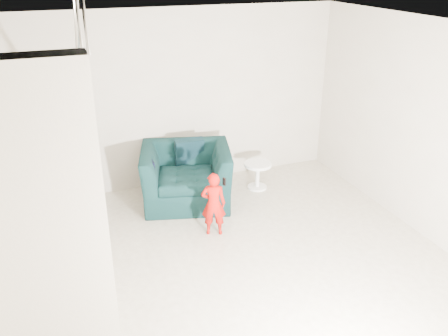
% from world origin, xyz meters
% --- Properties ---
extents(floor, '(5.50, 5.50, 0.00)m').
position_xyz_m(floor, '(0.00, 0.00, 0.00)').
color(floor, gray).
rests_on(floor, ground).
extents(ceiling, '(5.50, 5.50, 0.00)m').
position_xyz_m(ceiling, '(0.00, 0.00, 2.70)').
color(ceiling, silver).
rests_on(ceiling, back_wall).
extents(back_wall, '(5.00, 0.00, 5.00)m').
position_xyz_m(back_wall, '(0.00, 2.75, 1.35)').
color(back_wall, '#A79A88').
rests_on(back_wall, floor).
extents(right_wall, '(0.00, 5.50, 5.50)m').
position_xyz_m(right_wall, '(2.50, 0.00, 1.35)').
color(right_wall, '#A79A88').
rests_on(right_wall, floor).
extents(armchair, '(1.51, 1.39, 0.82)m').
position_xyz_m(armchair, '(-0.12, 2.06, 0.41)').
color(armchair, black).
rests_on(armchair, floor).
extents(toddler, '(0.37, 0.30, 0.87)m').
position_xyz_m(toddler, '(-0.05, 1.06, 0.43)').
color(toddler, '#9B0509').
rests_on(toddler, floor).
extents(side_table, '(0.43, 0.43, 0.43)m').
position_xyz_m(side_table, '(1.03, 2.08, 0.29)').
color(side_table, white).
rests_on(side_table, floor).
extents(staircase, '(1.02, 3.03, 3.62)m').
position_xyz_m(staircase, '(-2.00, 0.55, 0.95)').
color(staircase, '#ADA089').
rests_on(staircase, floor).
extents(cushion, '(0.43, 0.21, 0.43)m').
position_xyz_m(cushion, '(0.02, 2.37, 0.65)').
color(cushion, black).
rests_on(cushion, armchair).
extents(throw, '(0.05, 0.49, 0.55)m').
position_xyz_m(throw, '(-0.65, 2.04, 0.52)').
color(throw, black).
rests_on(throw, armchair).
extents(phone, '(0.03, 0.05, 0.10)m').
position_xyz_m(phone, '(0.08, 1.01, 0.75)').
color(phone, black).
rests_on(phone, toddler).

